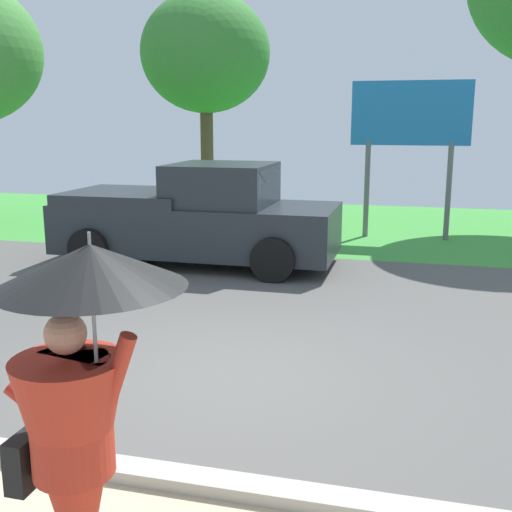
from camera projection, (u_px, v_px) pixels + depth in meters
name	position (u px, v px, depth m)	size (l,w,h in m)	color
ground_plane	(284.00, 303.00, 9.40)	(40.00, 22.00, 0.20)	#565451
monk_pedestrian	(78.00, 424.00, 3.30)	(1.06, 0.96, 2.13)	#B22D1E
pickup_truck	(198.00, 218.00, 11.64)	(5.20, 2.28, 1.88)	#23282D
roadside_billboard	(410.00, 125.00, 13.76)	(2.60, 0.12, 3.50)	slate
tree_left_far	(205.00, 54.00, 17.08)	(3.56, 3.56, 6.06)	brown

